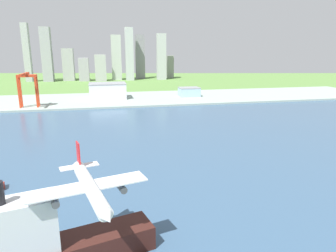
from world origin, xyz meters
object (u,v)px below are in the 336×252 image
at_px(port_crane_red, 27,83).
at_px(warehouse_main, 108,91).
at_px(airplane_landing, 90,188).
at_px(warehouse_annex, 189,92).
at_px(cargo_ship, 43,245).

relative_size(port_crane_red, warehouse_main, 0.81).
height_order(port_crane_red, warehouse_main, port_crane_red).
relative_size(airplane_landing, port_crane_red, 0.99).
distance_m(airplane_landing, port_crane_red, 322.45).
bearing_deg(port_crane_red, warehouse_annex, 12.70).
distance_m(airplane_landing, warehouse_annex, 387.39).
height_order(warehouse_main, warehouse_annex, warehouse_main).
xyz_separation_m(port_crane_red, warehouse_annex, (223.11, 50.26, -23.64)).
bearing_deg(cargo_ship, port_crane_red, 102.51).
bearing_deg(cargo_ship, warehouse_main, 85.33).
xyz_separation_m(airplane_landing, cargo_ship, (-16.31, 2.27, -19.66)).
height_order(port_crane_red, warehouse_annex, port_crane_red).
bearing_deg(warehouse_annex, warehouse_main, 178.42).
height_order(airplane_landing, warehouse_main, airplane_landing).
bearing_deg(port_crane_red, airplane_landing, -74.74).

